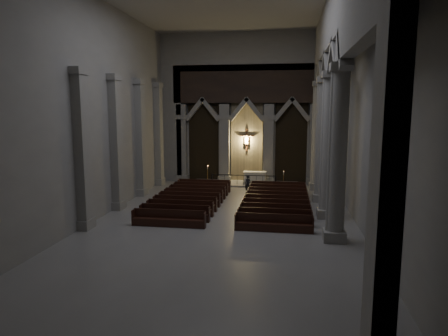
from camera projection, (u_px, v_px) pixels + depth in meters
name	position (u px, v px, depth m)	size (l,w,h in m)	color
room	(225.00, 78.00, 20.60)	(24.00, 24.10, 12.00)	gray
sanctuary_wall	(247.00, 101.00, 32.02)	(14.00, 0.77, 12.00)	gray
right_arcade	(332.00, 75.00, 21.02)	(1.00, 24.00, 12.00)	gray
left_pilasters	(129.00, 142.00, 25.60)	(0.60, 13.00, 8.03)	gray
sanctuary_step	(245.00, 184.00, 32.07)	(8.50, 2.60, 0.15)	gray
altar	(255.00, 177.00, 31.83)	(1.82, 0.73, 0.93)	beige
altar_rail	(243.00, 179.00, 30.88)	(5.04, 0.09, 0.99)	black
candle_stand_left	(208.00, 180.00, 31.54)	(0.27, 0.27, 1.62)	#B08336
candle_stand_right	(283.00, 185.00, 29.99)	(0.23, 0.23, 1.39)	#B08336
pews	(232.00, 203.00, 24.62)	(9.28, 9.41, 0.87)	black
worshipper	(248.00, 184.00, 28.71)	(0.48, 0.31, 1.31)	black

